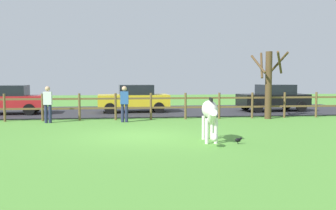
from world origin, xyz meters
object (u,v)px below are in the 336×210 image
(bare_tree, at_px, (269,81))
(parked_car_yellow, at_px, (134,98))
(crow_on_grass, at_px, (238,140))
(parked_car_black, at_px, (273,98))
(parked_car_red, at_px, (7,99))
(visitor_left_of_tree, at_px, (48,103))
(visitor_right_of_tree, at_px, (124,102))
(zebra, at_px, (210,113))

(bare_tree, bearing_deg, parked_car_yellow, 149.39)
(crow_on_grass, relative_size, parked_car_yellow, 0.05)
(parked_car_black, bearing_deg, crow_on_grass, -117.99)
(parked_car_yellow, bearing_deg, bare_tree, -30.61)
(parked_car_yellow, bearing_deg, parked_car_red, -176.96)
(parked_car_yellow, xyz_separation_m, visitor_left_of_tree, (-3.97, -4.23, 0.06))
(visitor_right_of_tree, bearing_deg, visitor_left_of_tree, 177.69)
(bare_tree, distance_m, parked_car_yellow, 7.57)
(crow_on_grass, height_order, visitor_left_of_tree, visitor_left_of_tree)
(visitor_left_of_tree, bearing_deg, visitor_right_of_tree, -2.31)
(crow_on_grass, relative_size, parked_car_black, 0.05)
(zebra, distance_m, parked_car_black, 11.35)
(zebra, distance_m, parked_car_red, 13.09)
(zebra, distance_m, parked_car_yellow, 10.13)
(visitor_left_of_tree, bearing_deg, bare_tree, 2.23)
(parked_car_black, bearing_deg, zebra, -122.57)
(parked_car_red, relative_size, visitor_right_of_tree, 2.48)
(bare_tree, relative_size, crow_on_grass, 15.34)
(zebra, height_order, parked_car_black, parked_car_black)
(bare_tree, xyz_separation_m, visitor_right_of_tree, (-7.03, -0.54, -0.93))
(bare_tree, height_order, visitor_right_of_tree, bare_tree)
(parked_car_yellow, distance_m, parked_car_black, 8.19)
(parked_car_yellow, bearing_deg, visitor_left_of_tree, -133.23)
(zebra, height_order, crow_on_grass, zebra)
(parked_car_red, relative_size, parked_car_black, 0.98)
(parked_car_red, distance_m, visitor_right_of_tree, 7.46)
(zebra, xyz_separation_m, visitor_left_of_tree, (-6.04, 5.69, -0.02))
(bare_tree, distance_m, visitor_right_of_tree, 7.11)
(zebra, bearing_deg, parked_car_black, 57.43)
(parked_car_yellow, height_order, parked_car_black, same)
(crow_on_grass, xyz_separation_m, parked_car_black, (5.33, 10.02, 0.72))
(crow_on_grass, xyz_separation_m, parked_car_red, (-9.72, 10.01, 0.72))
(parked_car_red, height_order, parked_car_black, same)
(zebra, height_order, visitor_right_of_tree, visitor_right_of_tree)
(crow_on_grass, relative_size, parked_car_red, 0.05)
(bare_tree, bearing_deg, visitor_right_of_tree, -175.58)
(parked_car_red, bearing_deg, bare_tree, -14.54)
(bare_tree, relative_size, visitor_right_of_tree, 2.01)
(crow_on_grass, bearing_deg, parked_car_black, 62.01)
(visitor_right_of_tree, bearing_deg, parked_car_black, 24.60)
(parked_car_black, bearing_deg, bare_tree, -116.46)
(bare_tree, relative_size, parked_car_yellow, 0.81)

